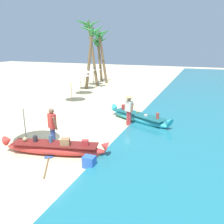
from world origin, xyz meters
The scene contains 16 objects.
ground_plane centered at (0.00, 0.00, 0.00)m, with size 80.00×80.00×0.00m, color beige.
boat_red_foreground centered at (1.31, -1.15, 0.27)m, with size 4.28×1.57×0.75m.
boat_cyan_midground centered at (3.33, 3.93, 0.27)m, with size 3.97×2.41×0.79m.
person_vendor_hatted centered at (2.95, 3.21, 0.96)m, with size 0.58×0.44×1.67m.
person_tourist_customer centered at (0.83, -0.59, 0.96)m, with size 0.58×0.45×1.69m.
patio_umbrella_large centered at (-0.41, -0.81, 2.09)m, with size 2.09×2.09×2.31m.
parasol_row_0 centered at (-2.81, 7.06, 1.75)m, with size 1.60×1.60×1.91m.
parasol_row_1 centered at (-3.42, 9.69, 1.75)m, with size 1.60×1.60×1.91m.
parasol_row_2 centered at (-4.28, 12.04, 1.75)m, with size 1.60×1.60×1.91m.
parasol_row_3 centered at (-4.57, 14.61, 1.75)m, with size 1.60×1.60×1.91m.
palm_tree_tall_inland centered at (-4.94, 16.80, 4.10)m, with size 2.49×2.69×5.05m.
palm_tree_leaning_seaward centered at (-4.44, 16.06, 4.72)m, with size 2.81×2.80×5.86m.
palm_tree_mid_cluster centered at (-3.54, 12.19, 4.65)m, with size 2.60×2.19×5.96m.
palm_tree_far_behind centered at (-4.74, 14.27, 5.42)m, with size 3.03×2.74×6.70m.
cooler_box centered at (3.02, -1.62, 0.21)m, with size 0.42×0.33×0.43m, color blue.
paddle centered at (1.47, -1.94, 0.03)m, with size 0.99×1.51×0.05m.
Camera 1 is at (6.50, -8.35, 4.19)m, focal length 38.14 mm.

